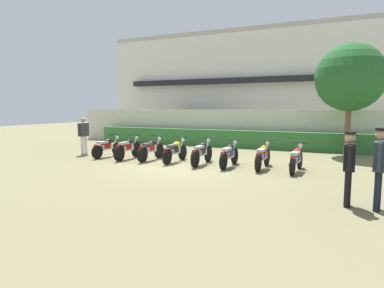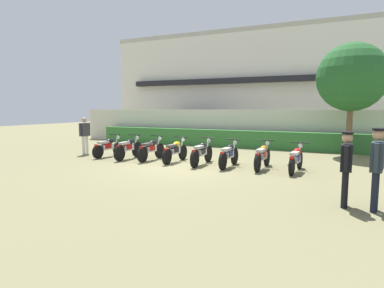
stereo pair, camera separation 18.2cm
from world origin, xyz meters
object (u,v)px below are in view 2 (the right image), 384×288
object	(u,v)px
motorcycle_in_row_2	(151,149)
officer_1	(377,163)
motorcycle_in_row_6	(262,156)
motorcycle_in_row_7	(296,159)
parked_car	(191,125)
motorcycle_in_row_5	(229,154)
motorcycle_in_row_3	(175,151)
motorcycle_in_row_4	(202,152)
motorcycle_in_row_0	(108,147)
tree_near_inspector	(352,77)
officer_0	(346,163)
inspector_person	(85,132)
motorcycle_in_row_1	(128,148)

from	to	relation	value
motorcycle_in_row_2	officer_1	xyz separation A→B (m)	(7.51, -3.63, 0.55)
motorcycle_in_row_6	motorcycle_in_row_7	distance (m)	1.12
parked_car	motorcycle_in_row_5	size ratio (longest dim) A/B	2.57
motorcycle_in_row_3	officer_1	xyz separation A→B (m)	(6.43, -3.63, 0.55)
motorcycle_in_row_3	motorcycle_in_row_4	world-z (taller)	motorcycle_in_row_4
motorcycle_in_row_0	motorcycle_in_row_2	bearing A→B (deg)	-86.09
motorcycle_in_row_2	motorcycle_in_row_7	xyz separation A→B (m)	(5.56, -0.10, -0.01)
motorcycle_in_row_2	motorcycle_in_row_4	xyz separation A→B (m)	(2.24, -0.11, 0.01)
tree_near_inspector	motorcycle_in_row_0	bearing A→B (deg)	-153.51
motorcycle_in_row_7	officer_0	bearing A→B (deg)	-153.63
motorcycle_in_row_4	inspector_person	size ratio (longest dim) A/B	1.19
officer_0	officer_1	world-z (taller)	officer_1
motorcycle_in_row_7	motorcycle_in_row_6	bearing A→B (deg)	89.52
motorcycle_in_row_4	inspector_person	bearing A→B (deg)	85.82
parked_car	officer_1	world-z (taller)	parked_car
motorcycle_in_row_5	motorcycle_in_row_4	bearing A→B (deg)	89.76
motorcycle_in_row_1	motorcycle_in_row_2	xyz separation A→B (m)	(1.01, 0.12, -0.01)
tree_near_inspector	officer_0	xyz separation A→B (m)	(-0.22, -8.24, -2.45)
tree_near_inspector	inspector_person	bearing A→B (deg)	-157.64
motorcycle_in_row_3	officer_0	bearing A→B (deg)	-120.14
motorcycle_in_row_2	officer_1	distance (m)	8.36
motorcycle_in_row_0	motorcycle_in_row_1	xyz separation A→B (m)	(1.15, -0.14, 0.02)
parked_car	inspector_person	bearing A→B (deg)	-108.03
parked_car	tree_near_inspector	distance (m)	10.22
motorcycle_in_row_5	parked_car	bearing A→B (deg)	34.02
motorcycle_in_row_0	motorcycle_in_row_4	bearing A→B (deg)	-87.35
motorcycle_in_row_7	motorcycle_in_row_3	bearing A→B (deg)	93.15
motorcycle_in_row_1	motorcycle_in_row_2	bearing A→B (deg)	-83.13
parked_car	motorcycle_in_row_6	bearing A→B (deg)	-58.92
motorcycle_in_row_0	inspector_person	bearing A→B (deg)	85.91
parked_car	tree_near_inspector	world-z (taller)	tree_near_inspector
motorcycle_in_row_0	motorcycle_in_row_5	world-z (taller)	motorcycle_in_row_5
parked_car	motorcycle_in_row_7	xyz separation A→B (m)	(7.62, -8.39, -0.50)
motorcycle_in_row_0	officer_0	bearing A→B (deg)	-107.11
tree_near_inspector	motorcycle_in_row_4	bearing A→B (deg)	-135.96
motorcycle_in_row_6	inspector_person	bearing A→B (deg)	89.92
parked_car	tree_near_inspector	xyz separation A→B (m)	(9.25, -3.61, 2.44)
parked_car	motorcycle_in_row_6	distance (m)	10.55
motorcycle_in_row_0	tree_near_inspector	bearing A→B (deg)	-59.24
motorcycle_in_row_5	motorcycle_in_row_2	bearing A→B (deg)	89.11
motorcycle_in_row_0	motorcycle_in_row_2	distance (m)	2.17
officer_1	inspector_person	bearing A→B (deg)	-11.02
motorcycle_in_row_0	motorcycle_in_row_1	size ratio (longest dim) A/B	0.96
motorcycle_in_row_0	motorcycle_in_row_4	size ratio (longest dim) A/B	0.90
motorcycle_in_row_1	motorcycle_in_row_3	world-z (taller)	motorcycle_in_row_1
parked_car	motorcycle_in_row_1	bearing A→B (deg)	-89.96
motorcycle_in_row_3	motorcycle_in_row_4	size ratio (longest dim) A/B	0.95
motorcycle_in_row_6	officer_0	distance (m)	4.38
motorcycle_in_row_5	motorcycle_in_row_6	bearing A→B (deg)	-81.45
motorcycle_in_row_2	motorcycle_in_row_3	xyz separation A→B (m)	(1.08, -0.00, -0.01)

